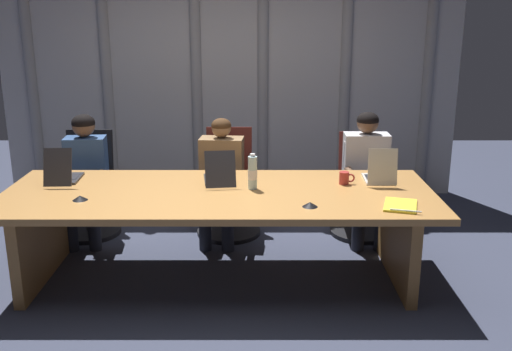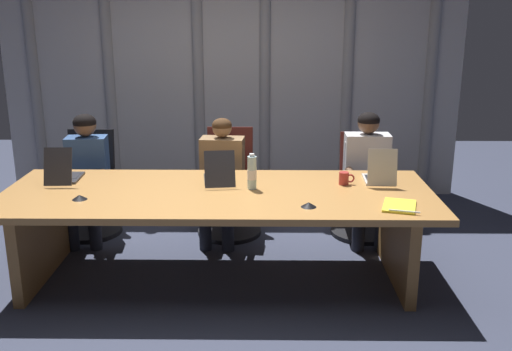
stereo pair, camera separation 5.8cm
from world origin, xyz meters
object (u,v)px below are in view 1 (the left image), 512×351
Objects in this scene: person_left_mid at (220,173)px; person_center at (366,168)px; laptop_left_mid at (219,176)px; conference_mic_middle at (79,198)px; person_left_end at (84,169)px; conference_mic_left_side at (309,204)px; spiral_notepad at (400,205)px; office_chair_center at (362,196)px; office_chair_left_end at (87,196)px; office_chair_left_mid at (228,195)px; laptop_center at (379,175)px; laptop_left_end at (63,175)px; water_bottle_primary at (252,173)px; coffee_mug_near at (344,178)px.

person_center reaches higher than person_left_mid.
conference_mic_middle is (-0.99, -0.44, -0.04)m from laptop_left_mid.
person_center is (2.55, 0.00, 0.01)m from person_left_end.
conference_mic_left_side reaches higher than spiral_notepad.
person_left_mid is 1.43m from conference_mic_middle.
office_chair_center is 0.84× the size of person_left_mid.
office_chair_left_end is 0.86× the size of person_left_mid.
laptop_left_mid is 0.88m from office_chair_left_mid.
laptop_center is 2.31m from conference_mic_middle.
person_left_end is at bearing -85.23° from office_chair_center.
person_center is (2.55, 0.60, -0.11)m from laptop_left_end.
person_left_end is at bearing 15.40° from office_chair_left_end.
laptop_center is at bearing 11.36° from conference_mic_middle.
spiral_notepad is at bearing 63.16° from office_chair_left_end.
conference_mic_middle is at bearing -39.10° from office_chair_left_mid.
person_left_mid is 0.86m from water_bottle_primary.
conference_mic_middle is (-1.98, -0.40, -0.03)m from coffee_mug_near.
office_chair_left_mid is (1.33, 0.00, 0.01)m from office_chair_left_end.
person_center is at bearing 65.36° from coffee_mug_near.
laptop_left_end is 2.69m from office_chair_center.
office_chair_center is at bearing 88.75° from person_left_end.
spiral_notepad is (0.64, 0.00, -0.01)m from conference_mic_left_side.
office_chair_left_end is 8.72× the size of conference_mic_middle.
laptop_left_mid reaches higher than water_bottle_primary.
person_center reaches higher than conference_mic_middle.
laptop_center is 0.39× the size of office_chair_center.
person_left_end is 1.72m from water_bottle_primary.
office_chair_left_end is at bearing 168.12° from spiral_notepad.
conference_mic_left_side is (0.41, -0.43, -0.11)m from water_bottle_primary.
person_left_end is 9.20× the size of coffee_mug_near.
laptop_left_end is 1.53m from water_bottle_primary.
person_left_mid is 3.16× the size of spiral_notepad.
laptop_center is at bearing -92.72° from laptop_left_end.
office_chair_left_mid is (0.03, 0.78, -0.41)m from laptop_left_mid.
spiral_notepad is at bearing 43.82° from office_chair_left_mid.
office_chair_center reaches higher than spiral_notepad.
person_left_mid reaches higher than conference_mic_middle.
person_left_mid is at bearing -88.66° from person_center.
person_center is at bearing 0.44° from office_chair_center.
person_left_end is 10.46× the size of conference_mic_left_side.
laptop_left_end reaches higher than conference_mic_middle.
office_chair_center is (1.30, 0.78, -0.42)m from laptop_left_mid.
person_center reaches higher than office_chair_center.
person_left_end is at bearing 147.99° from conference_mic_left_side.
coffee_mug_near is at bearing 68.98° from person_left_end.
laptop_left_end reaches higher than laptop_center.
person_center is 10.65× the size of conference_mic_left_side.
water_bottle_primary is 0.79× the size of spiral_notepad.
laptop_left_mid is 1.61× the size of water_bottle_primary.
person_center reaches higher than laptop_left_mid.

